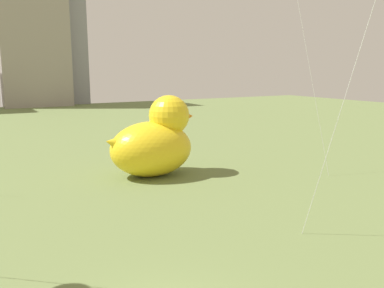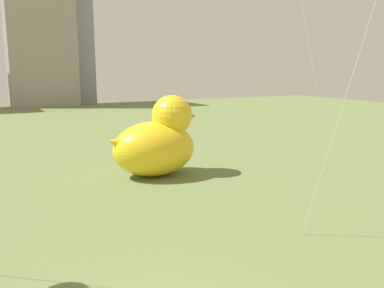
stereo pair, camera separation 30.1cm
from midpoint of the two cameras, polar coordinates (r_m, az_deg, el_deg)
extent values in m
ellipsoid|color=yellow|center=(25.06, -6.15, -0.69)|extent=(5.25, 3.88, 3.43)
sphere|color=yellow|center=(25.27, -3.63, 4.09)|extent=(2.56, 2.56, 2.56)
cone|color=orange|center=(25.81, -1.33, 3.95)|extent=(1.15, 1.15, 1.15)
cone|color=yellow|center=(24.15, -11.15, 0.12)|extent=(1.57, 1.37, 1.65)
cube|color=#9E938C|center=(79.20, -21.98, 16.26)|extent=(11.58, 7.08, 30.85)
cube|color=gray|center=(83.79, -18.04, 14.20)|extent=(7.33, 8.49, 25.19)
cylinder|color=silver|center=(26.22, 15.87, 11.75)|extent=(1.58, 3.09, 14.60)
camera|label=1|loc=(0.15, -90.54, -0.10)|focal=37.41mm
camera|label=2|loc=(0.15, 89.46, 0.10)|focal=37.41mm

